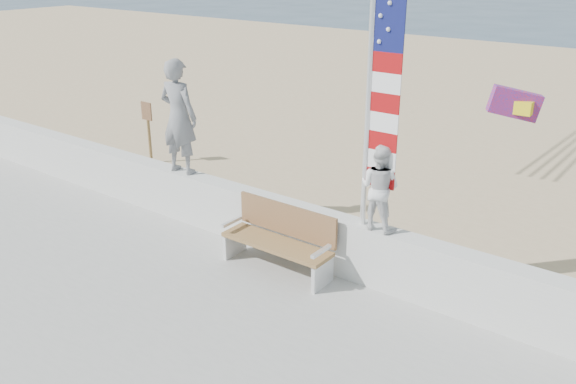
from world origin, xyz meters
name	(u,v)px	position (x,y,z in m)	size (l,w,h in m)	color
ground	(200,316)	(0.00, 0.00, 0.00)	(220.00, 220.00, 0.00)	#2B4056
sand	(454,154)	(0.00, 9.00, 0.04)	(90.00, 40.00, 0.08)	tan
seawall	(286,227)	(0.00, 2.00, 0.63)	(30.00, 0.35, 0.90)	silver
adult	(179,117)	(-2.31, 2.00, 2.09)	(0.74, 0.48, 2.02)	gray
child	(380,187)	(1.64, 2.00, 1.70)	(0.60, 0.47, 1.24)	silver
bench	(280,238)	(0.24, 1.55, 0.69)	(1.80, 0.57, 1.00)	olive
flag	(377,94)	(1.53, 2.00, 2.99)	(0.50, 0.08, 3.50)	white
parafoil_kite	(516,104)	(2.33, 5.48, 2.31)	(0.90, 0.65, 0.62)	red
sign	(148,127)	(-5.44, 3.92, 0.94)	(0.32, 0.07, 1.46)	olive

